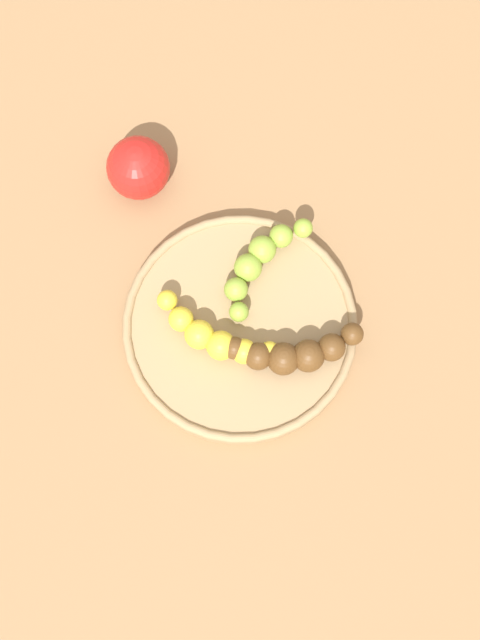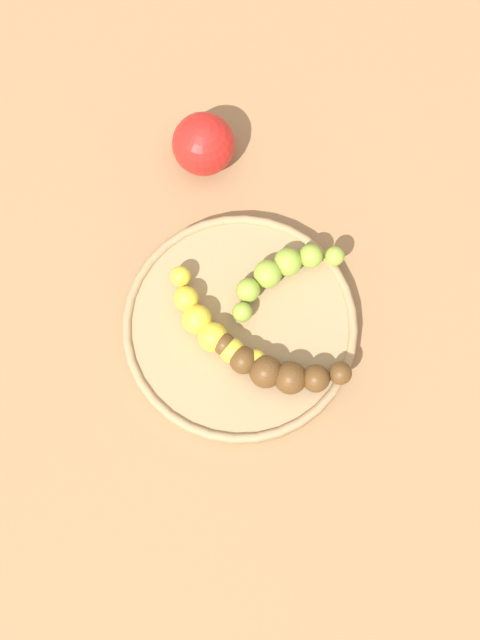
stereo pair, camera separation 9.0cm
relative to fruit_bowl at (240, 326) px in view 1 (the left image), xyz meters
The scene contains 6 objects.
ground_plane 0.01m from the fruit_bowl, ahead, with size 2.40×2.40×0.00m, color #936D47.
fruit_bowl is the anchor object (origin of this frame).
banana_yellow 0.04m from the fruit_bowl, 67.37° to the right, with size 0.09×0.12×0.03m.
banana_overripe 0.07m from the fruit_bowl, 51.42° to the left, with size 0.05×0.15×0.04m.
banana_green 0.07m from the fruit_bowl, 155.30° to the left, with size 0.11×0.11×0.03m.
apple_red 0.21m from the fruit_bowl, 154.39° to the right, with size 0.07×0.07×0.07m, color red.
Camera 1 is at (0.24, -0.03, 0.90)m, focal length 47.39 mm.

